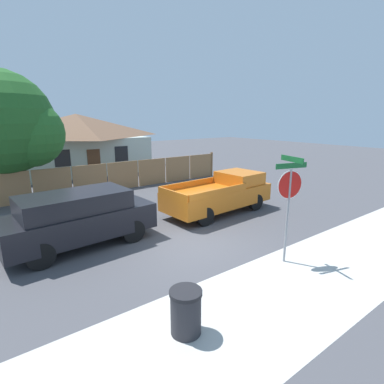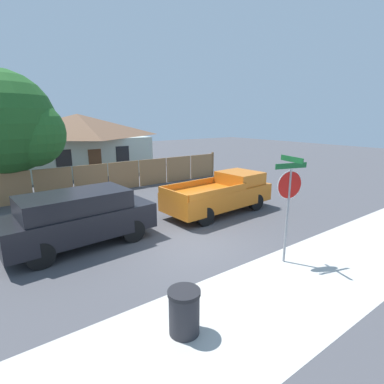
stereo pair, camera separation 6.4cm
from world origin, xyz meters
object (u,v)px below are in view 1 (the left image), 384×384
(oak_tree, at_px, (6,125))
(orange_pickup, at_px, (221,193))
(red_suv, at_px, (79,217))
(stop_sign, at_px, (289,192))
(trash_bin, at_px, (186,312))
(house, at_px, (78,142))

(oak_tree, height_order, orange_pickup, oak_tree)
(red_suv, bearing_deg, stop_sign, -50.12)
(stop_sign, bearing_deg, orange_pickup, 85.68)
(orange_pickup, height_order, stop_sign, stop_sign)
(stop_sign, bearing_deg, trash_bin, -153.98)
(oak_tree, xyz_separation_m, orange_pickup, (7.18, -7.56, -2.93))
(oak_tree, bearing_deg, house, 52.55)
(red_suv, xyz_separation_m, stop_sign, (4.48, -4.71, 1.13))
(red_suv, height_order, orange_pickup, red_suv)
(red_suv, bearing_deg, oak_tree, 93.48)
(orange_pickup, xyz_separation_m, stop_sign, (-1.74, -4.73, 1.29))
(oak_tree, bearing_deg, red_suv, -82.83)
(orange_pickup, xyz_separation_m, trash_bin, (-5.84, -5.46, -0.37))
(orange_pickup, distance_m, stop_sign, 5.20)
(red_suv, bearing_deg, orange_pickup, -3.55)
(oak_tree, height_order, red_suv, oak_tree)
(red_suv, distance_m, stop_sign, 6.60)
(house, distance_m, stop_sign, 19.20)
(orange_pickup, relative_size, stop_sign, 1.67)
(oak_tree, distance_m, orange_pickup, 10.83)
(red_suv, distance_m, orange_pickup, 6.23)
(house, height_order, orange_pickup, house)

